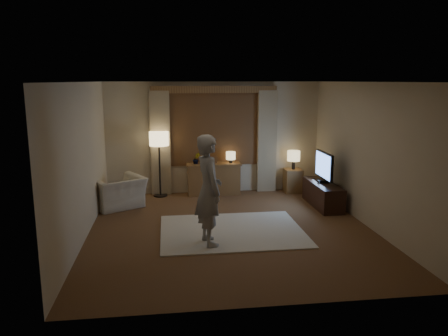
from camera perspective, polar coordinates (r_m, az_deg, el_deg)
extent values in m
cube|color=brown|center=(7.91, 0.92, -8.09)|extent=(5.00, 5.50, 0.02)
cube|color=silver|center=(7.45, 0.99, 11.26)|extent=(5.00, 5.50, 0.02)
cube|color=beige|center=(10.28, -1.32, 3.97)|extent=(5.00, 0.02, 2.60)
cube|color=beige|center=(4.92, 5.71, -4.29)|extent=(5.00, 0.02, 2.60)
cube|color=beige|center=(7.62, -18.06, 0.80)|extent=(0.02, 5.50, 2.60)
cube|color=beige|center=(8.32, 18.33, 1.63)|extent=(0.02, 5.50, 2.60)
cube|color=black|center=(10.22, -1.31, 5.34)|extent=(2.00, 0.01, 1.70)
cube|color=brown|center=(10.21, -1.30, 5.33)|extent=(2.08, 0.04, 1.78)
cube|color=tan|center=(10.12, -8.31, 3.17)|extent=(0.45, 0.12, 2.40)
cube|color=tan|center=(10.39, 5.63, 3.44)|extent=(0.45, 0.12, 2.40)
cube|color=brown|center=(10.10, -1.29, 10.21)|extent=(2.90, 0.14, 0.16)
cube|color=beige|center=(7.81, 1.04, -8.19)|extent=(2.50, 2.00, 0.02)
cube|color=brown|center=(10.19, -1.35, -1.53)|extent=(1.20, 0.40, 0.70)
cube|color=brown|center=(10.10, -1.36, 0.96)|extent=(0.16, 0.02, 0.20)
imported|color=#999999|center=(10.05, -3.63, 1.18)|extent=(0.17, 0.13, 0.30)
cylinder|color=black|center=(10.15, 0.88, 0.79)|extent=(0.08, 0.08, 0.12)
cylinder|color=#E9CC8B|center=(10.13, 0.89, 1.63)|extent=(0.22, 0.22, 0.18)
cylinder|color=black|center=(10.21, -8.28, -3.55)|extent=(0.32, 0.32, 0.03)
cylinder|color=black|center=(10.08, -8.38, -0.37)|extent=(0.04, 0.04, 1.19)
cylinder|color=#E9CC8B|center=(9.96, -8.50, 3.82)|extent=(0.44, 0.44, 0.32)
imported|color=beige|center=(9.40, -13.72, -3.12)|extent=(1.31, 1.26, 0.65)
cube|color=brown|center=(10.52, 8.99, -1.64)|extent=(0.40, 0.40, 0.56)
cylinder|color=black|center=(10.44, 9.05, 0.39)|extent=(0.08, 0.08, 0.20)
cylinder|color=#E9CC8B|center=(10.41, 9.09, 1.58)|extent=(0.30, 0.30, 0.24)
cube|color=black|center=(9.49, 12.78, -3.40)|extent=(0.45, 1.40, 0.50)
cube|color=black|center=(9.43, 12.86, -1.75)|extent=(0.22, 0.10, 0.06)
cube|color=black|center=(9.36, 12.95, 0.34)|extent=(0.05, 0.91, 0.56)
cube|color=#5D91FF|center=(9.35, 12.77, 0.34)|extent=(0.00, 0.85, 0.50)
imported|color=#9A958E|center=(6.95, -2.01, -2.89)|extent=(0.55, 0.73, 1.78)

